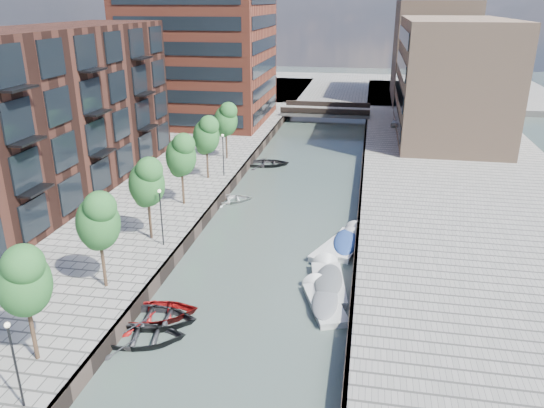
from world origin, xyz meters
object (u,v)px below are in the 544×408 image
(sloop_0, at_px, (141,341))
(motorboat_1, at_px, (323,301))
(tree_5, at_px, (206,134))
(sloop_2, at_px, (155,317))
(motorboat_3, at_px, (347,242))
(motorboat_2, at_px, (339,247))
(tree_6, at_px, (226,119))
(bridge, at_px, (326,111))
(tree_1, at_px, (23,279))
(motorboat_4, at_px, (328,281))
(tree_4, at_px, (181,154))
(car, at_px, (400,121))
(sloop_3, at_px, (231,202))
(tree_3, at_px, (147,181))
(sloop_1, at_px, (152,323))
(sloop_4, at_px, (267,166))
(tree_2, at_px, (98,219))

(sloop_0, distance_m, motorboat_1, 10.73)
(tree_5, xyz_separation_m, sloop_2, (3.54, -22.27, -5.31))
(motorboat_3, bearing_deg, motorboat_2, -126.20)
(tree_6, xyz_separation_m, motorboat_3, (13.89, -17.59, -5.08))
(bridge, distance_m, tree_1, 61.71)
(tree_5, xyz_separation_m, motorboat_4, (12.94, -16.61, -5.08))
(tree_4, height_order, sloop_2, tree_4)
(tree_1, relative_size, tree_4, 1.00)
(bridge, relative_size, car, 3.33)
(sloop_2, distance_m, sloop_3, 18.97)
(tree_3, xyz_separation_m, sloop_2, (3.54, -8.27, -5.31))
(tree_5, bearing_deg, bridge, 75.56)
(sloop_1, height_order, sloop_4, sloop_1)
(sloop_3, xyz_separation_m, motorboat_1, (9.76, -15.76, 0.20))
(tree_3, bearing_deg, sloop_2, -66.82)
(tree_6, distance_m, sloop_3, 11.99)
(bridge, distance_m, tree_3, 47.92)
(bridge, xyz_separation_m, motorboat_4, (4.44, -49.61, -1.17))
(bridge, relative_size, tree_4, 2.18)
(sloop_4, relative_size, car, 1.27)
(bridge, distance_m, sloop_2, 55.51)
(bridge, xyz_separation_m, tree_3, (-8.50, -47.00, 3.92))
(tree_1, height_order, motorboat_3, tree_1)
(motorboat_1, bearing_deg, motorboat_2, 86.33)
(sloop_4, relative_size, motorboat_4, 0.86)
(bridge, xyz_separation_m, sloop_0, (-4.85, -57.55, -1.39))
(tree_3, bearing_deg, motorboat_4, -11.41)
(sloop_0, bearing_deg, tree_2, 34.14)
(sloop_1, bearing_deg, sloop_3, -3.57)
(bridge, xyz_separation_m, tree_4, (-8.50, -40.00, 3.92))
(sloop_0, height_order, motorboat_1, motorboat_1)
(tree_4, bearing_deg, car, 60.46)
(sloop_1, distance_m, motorboat_3, 15.99)
(tree_4, relative_size, sloop_3, 1.48)
(tree_1, xyz_separation_m, tree_5, (0.00, 28.00, 0.00))
(tree_2, distance_m, tree_4, 14.00)
(tree_2, distance_m, motorboat_3, 18.08)
(motorboat_4, relative_size, car, 1.47)
(tree_4, relative_size, sloop_0, 1.22)
(motorboat_4, bearing_deg, tree_3, 168.59)
(sloop_0, bearing_deg, sloop_4, -12.59)
(sloop_4, bearing_deg, tree_2, 160.04)
(tree_3, distance_m, motorboat_2, 14.59)
(tree_5, relative_size, motorboat_1, 1.15)
(car, bearing_deg, bridge, 167.09)
(motorboat_1, height_order, motorboat_2, motorboat_2)
(tree_1, distance_m, motorboat_3, 22.84)
(motorboat_4, bearing_deg, sloop_0, -139.50)
(sloop_0, height_order, motorboat_2, motorboat_2)
(tree_3, relative_size, motorboat_3, 1.03)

